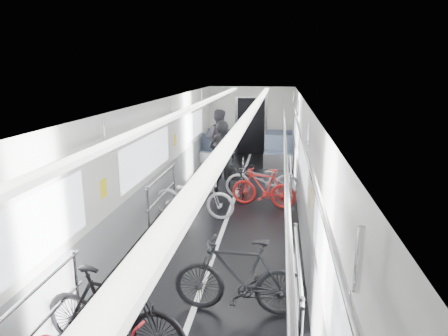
% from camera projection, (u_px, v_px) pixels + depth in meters
% --- Properties ---
extents(car_shell, '(3.02, 14.01, 2.41)m').
position_uv_depth(car_shell, '(234.00, 153.00, 9.24)').
color(car_shell, black).
rests_on(car_shell, ground).
extents(bike_left_mid, '(1.76, 0.76, 1.02)m').
position_uv_depth(bike_left_mid, '(113.00, 313.00, 4.23)').
color(bike_left_mid, black).
rests_on(bike_left_mid, floor).
extents(bike_left_far, '(1.77, 0.75, 0.90)m').
position_uv_depth(bike_left_far, '(194.00, 196.00, 8.27)').
color(bike_left_far, silver).
rests_on(bike_left_far, floor).
extents(bike_right_near, '(1.69, 0.49, 1.01)m').
position_uv_depth(bike_right_near, '(240.00, 276.00, 5.00)').
color(bike_right_near, black).
rests_on(bike_right_near, floor).
extents(bike_right_mid, '(1.80, 0.77, 0.92)m').
position_uv_depth(bike_right_mid, '(262.00, 179.00, 9.48)').
color(bike_right_mid, '#AFB0B4').
rests_on(bike_right_mid, floor).
extents(bike_right_far, '(1.52, 0.72, 0.88)m').
position_uv_depth(bike_right_far, '(263.00, 188.00, 8.90)').
color(bike_right_far, red).
rests_on(bike_right_far, floor).
extents(bike_aisle, '(0.89, 1.68, 0.84)m').
position_uv_depth(bike_aisle, '(240.00, 177.00, 9.80)').
color(bike_aisle, black).
rests_on(bike_aisle, floor).
extents(person_standing, '(0.67, 0.45, 1.81)m').
position_uv_depth(person_standing, '(222.00, 157.00, 9.84)').
color(person_standing, black).
rests_on(person_standing, floor).
extents(person_seated, '(0.91, 0.73, 1.80)m').
position_uv_depth(person_seated, '(218.00, 138.00, 12.42)').
color(person_seated, '#28252C').
rests_on(person_seated, floor).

